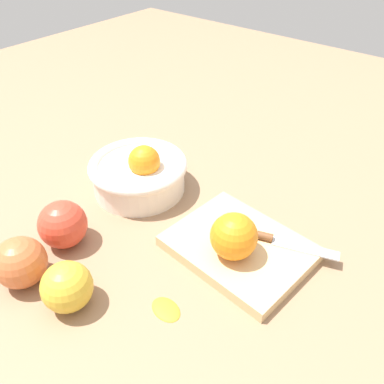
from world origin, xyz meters
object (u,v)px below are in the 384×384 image
Objects in this scene: knife at (279,241)px; apple_front_left_3 at (20,262)px; cutting_board at (239,247)px; apple_front_left at (67,287)px; apple_front_left_2 at (63,224)px; bowl at (139,173)px; orange_on_board at (234,236)px.

apple_front_left_3 is at bearing -132.10° from knife.
apple_front_left reaches higher than cutting_board.
knife is at bearing 47.90° from apple_front_left_3.
knife is 0.37m from apple_front_left_2.
apple_front_left_3 is at bearing -77.80° from apple_front_left_2.
bowl reaches higher than apple_front_left_2.
bowl is 1.30× the size of knife.
cutting_board is 0.07m from knife.
apple_front_left_3 is at bearing -134.13° from orange_on_board.
bowl is at bearing 92.77° from apple_front_left_2.
apple_front_left_2 is at bearing -145.26° from cutting_board.
knife is at bearing 35.60° from apple_front_left_2.
knife is 1.99× the size of apple_front_left.
apple_front_left is 0.91× the size of apple_front_left_2.
cutting_board is at bearing -4.44° from bowl.
apple_front_left_2 is (0.01, -0.19, 0.00)m from bowl.
apple_front_left is at bearing 10.53° from apple_front_left_3.
apple_front_left_2 reaches higher than cutting_board.
orange_on_board reaches higher than apple_front_left_3.
apple_front_left_2 reaches higher than apple_front_left_3.
orange_on_board is at bearing 29.84° from apple_front_left_2.
apple_front_left_3 is at bearing -84.08° from bowl.
cutting_board is 0.29m from apple_front_left.
orange_on_board is (0.26, -0.05, 0.02)m from bowl.
bowl reaches higher than apple_front_left.
apple_front_left_2 is (-0.11, 0.08, 0.00)m from apple_front_left.
apple_front_left_2 is 1.02× the size of apple_front_left_3.
apple_front_left is at bearing -122.61° from knife.
apple_front_left_2 reaches higher than knife.
orange_on_board is (0.00, -0.03, 0.05)m from cutting_board.
apple_front_left_3 reaches higher than knife.
knife is 0.42m from apple_front_left_3.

